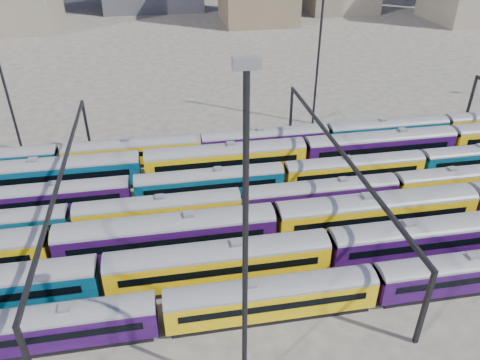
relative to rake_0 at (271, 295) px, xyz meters
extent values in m
plane|color=#433F39|center=(1.32, 15.00, -2.46)|extent=(500.00, 500.00, 0.00)
cube|color=black|center=(-19.17, 0.00, -2.14)|extent=(17.64, 2.29, 0.65)
cube|color=#1E0633|center=(-19.17, 0.00, -0.47)|extent=(18.57, 2.69, 2.69)
cylinder|color=#4C4C51|center=(-19.17, 0.00, 0.88)|extent=(18.57, 2.69, 2.69)
cube|color=black|center=(-19.17, -1.37, -0.14)|extent=(16.34, 0.06, 0.70)
cube|color=black|center=(-19.17, 1.37, -0.14)|extent=(16.34, 0.06, 0.70)
cube|color=slate|center=(-19.17, 0.00, 1.60)|extent=(0.93, 0.84, 0.32)
cube|color=black|center=(0.00, 0.00, -2.14)|extent=(17.64, 2.29, 0.65)
cube|color=#B08807|center=(0.00, 0.00, -0.47)|extent=(18.57, 2.69, 2.69)
cylinder|color=#4C4C51|center=(0.00, 0.00, 0.88)|extent=(18.57, 2.69, 2.69)
cube|color=black|center=(0.00, -1.37, -0.14)|extent=(16.34, 0.06, 0.70)
cube|color=black|center=(0.00, 1.37, -0.14)|extent=(16.34, 0.06, 0.70)
cube|color=slate|center=(0.00, 0.00, 1.60)|extent=(0.93, 0.84, 0.32)
cube|color=black|center=(19.17, 0.00, -2.14)|extent=(17.64, 2.29, 0.65)
cube|color=#1E0633|center=(19.17, 0.00, -0.47)|extent=(18.57, 2.69, 2.69)
cylinder|color=#4C4C51|center=(19.17, 0.00, 0.88)|extent=(18.57, 2.69, 2.69)
cube|color=black|center=(19.17, -1.37, -0.14)|extent=(16.34, 0.06, 0.70)
cube|color=black|center=(19.17, 1.37, -0.14)|extent=(16.34, 0.06, 0.70)
cube|color=slate|center=(19.17, 0.00, 1.60)|extent=(0.93, 0.84, 0.32)
cube|color=black|center=(-3.90, 5.00, -2.09)|extent=(19.99, 2.59, 0.74)
cube|color=#B08807|center=(-3.90, 5.00, -0.20)|extent=(21.04, 3.05, 3.05)
cylinder|color=#4C4C51|center=(-3.90, 5.00, 1.33)|extent=(21.04, 3.05, 3.05)
cube|color=black|center=(-3.90, 3.45, 0.17)|extent=(18.52, 0.06, 0.79)
cube|color=black|center=(-3.90, 6.55, 0.17)|extent=(18.52, 0.06, 0.79)
cube|color=slate|center=(-3.90, 5.00, 2.14)|extent=(1.05, 0.95, 0.37)
cube|color=black|center=(17.74, 5.00, -2.09)|extent=(19.99, 2.59, 0.74)
cube|color=#1E0633|center=(17.74, 5.00, -0.20)|extent=(21.04, 3.05, 3.05)
cylinder|color=#4C4C51|center=(17.74, 5.00, 1.33)|extent=(21.04, 3.05, 3.05)
cube|color=black|center=(17.74, 3.45, 0.17)|extent=(18.52, 0.06, 0.79)
cube|color=black|center=(17.74, 6.55, 0.17)|extent=(18.52, 0.06, 0.79)
cube|color=slate|center=(17.74, 5.00, 2.14)|extent=(1.05, 0.95, 0.37)
cube|color=black|center=(-8.54, 10.00, -2.08)|extent=(20.93, 2.72, 0.77)
cube|color=#1E0633|center=(-8.54, 10.00, -0.09)|extent=(22.03, 3.19, 3.19)
cylinder|color=#4C4C51|center=(-8.54, 10.00, 1.50)|extent=(22.03, 3.19, 3.19)
cube|color=black|center=(-8.54, 8.38, 0.29)|extent=(19.39, 0.06, 0.83)
cube|color=black|center=(-8.54, 11.62, 0.29)|extent=(19.39, 0.06, 0.83)
cube|color=slate|center=(-8.54, 10.00, 2.35)|extent=(1.10, 0.99, 0.39)
cube|color=black|center=(14.09, 10.00, -2.08)|extent=(20.93, 2.72, 0.77)
cube|color=#B08807|center=(14.09, 10.00, -0.09)|extent=(22.03, 3.19, 3.19)
cylinder|color=#4C4C51|center=(14.09, 10.00, 1.50)|extent=(22.03, 3.19, 3.19)
cube|color=black|center=(14.09, 8.38, 0.29)|extent=(19.39, 0.06, 0.83)
cube|color=black|center=(14.09, 11.62, 0.29)|extent=(19.39, 0.06, 0.83)
cube|color=slate|center=(14.09, 10.00, 2.35)|extent=(1.10, 0.99, 0.39)
cube|color=black|center=(-9.28, 15.00, -2.14)|extent=(17.25, 2.24, 0.64)
cube|color=#B08807|center=(-9.28, 15.00, -0.51)|extent=(18.16, 2.63, 2.63)
cylinder|color=#4C4C51|center=(-9.28, 15.00, 0.81)|extent=(18.16, 2.63, 2.63)
cube|color=black|center=(-9.28, 13.66, -0.19)|extent=(15.98, 0.06, 0.68)
cube|color=black|center=(-9.28, 16.34, -0.19)|extent=(15.98, 0.06, 0.68)
cube|color=slate|center=(-9.28, 15.00, 1.51)|extent=(0.91, 0.82, 0.32)
cube|color=black|center=(9.48, 15.00, -2.14)|extent=(17.25, 2.24, 0.64)
cube|color=#1E0633|center=(9.48, 15.00, -0.51)|extent=(18.16, 2.63, 2.63)
cylinder|color=#4C4C51|center=(9.48, 15.00, 0.81)|extent=(18.16, 2.63, 2.63)
cube|color=black|center=(9.48, 13.66, -0.19)|extent=(15.98, 0.06, 0.68)
cube|color=black|center=(9.48, 16.34, -0.19)|extent=(15.98, 0.06, 0.68)
cube|color=slate|center=(9.48, 15.00, 1.51)|extent=(0.91, 0.82, 0.32)
cube|color=black|center=(28.24, 15.00, -2.14)|extent=(17.25, 2.24, 0.64)
cube|color=#B08807|center=(28.24, 15.00, -0.51)|extent=(18.16, 2.63, 2.63)
cylinder|color=#4C4C51|center=(28.24, 15.00, 0.81)|extent=(18.16, 2.63, 2.63)
cube|color=black|center=(28.24, 13.66, -0.19)|extent=(15.98, 0.06, 0.68)
cube|color=black|center=(28.24, 16.34, -0.19)|extent=(15.98, 0.06, 0.68)
cube|color=slate|center=(28.24, 15.00, 1.51)|extent=(0.91, 0.82, 0.32)
cube|color=black|center=(-21.60, 20.00, -2.15)|extent=(17.13, 2.22, 0.63)
cube|color=#1E0633|center=(-21.60, 20.00, -0.52)|extent=(18.03, 2.61, 2.61)
cylinder|color=#4C4C51|center=(-21.60, 20.00, 0.78)|extent=(18.03, 2.61, 2.61)
cube|color=black|center=(-21.60, 18.67, -0.21)|extent=(15.86, 0.06, 0.68)
cube|color=black|center=(-21.60, 21.33, -0.21)|extent=(15.86, 0.06, 0.68)
cube|color=slate|center=(-21.60, 20.00, 1.48)|extent=(0.90, 0.81, 0.32)
cube|color=black|center=(-2.97, 20.00, -2.15)|extent=(17.13, 2.22, 0.63)
cube|color=#043046|center=(-2.97, 20.00, -0.52)|extent=(18.03, 2.61, 2.61)
cylinder|color=#4C4C51|center=(-2.97, 20.00, 0.78)|extent=(18.03, 2.61, 2.61)
cube|color=black|center=(-2.97, 18.67, -0.21)|extent=(15.86, 0.06, 0.68)
cube|color=black|center=(-2.97, 21.33, -0.21)|extent=(15.86, 0.06, 0.68)
cube|color=slate|center=(-2.97, 20.00, 1.48)|extent=(0.90, 0.81, 0.32)
cube|color=black|center=(15.66, 20.00, -2.15)|extent=(17.13, 2.22, 0.63)
cube|color=#B08807|center=(15.66, 20.00, -0.52)|extent=(18.03, 2.61, 2.61)
cylinder|color=#4C4C51|center=(15.66, 20.00, 0.78)|extent=(18.03, 2.61, 2.61)
cube|color=black|center=(15.66, 18.67, -0.21)|extent=(15.86, 0.06, 0.68)
cube|color=black|center=(15.66, 21.33, -0.21)|extent=(15.86, 0.06, 0.68)
cube|color=slate|center=(15.66, 20.00, 1.48)|extent=(0.90, 0.81, 0.32)
cube|color=black|center=(34.28, 21.33, -0.21)|extent=(15.86, 0.06, 0.68)
cube|color=black|center=(-21.87, 25.00, -2.09)|extent=(19.97, 2.59, 0.74)
cube|color=#043046|center=(-21.87, 25.00, -0.20)|extent=(21.02, 3.05, 3.05)
cylinder|color=#4C4C51|center=(-21.87, 25.00, 1.32)|extent=(21.02, 3.05, 3.05)
cube|color=black|center=(-21.87, 23.46, 0.16)|extent=(18.50, 0.06, 0.79)
cube|color=black|center=(-21.87, 26.54, 0.16)|extent=(18.50, 0.06, 0.79)
cube|color=slate|center=(-21.87, 25.00, 2.13)|extent=(1.05, 0.95, 0.37)
cube|color=black|center=(-0.25, 25.00, -2.09)|extent=(19.97, 2.59, 0.74)
cube|color=#B08807|center=(-0.25, 25.00, -0.20)|extent=(21.02, 3.05, 3.05)
cylinder|color=#4C4C51|center=(-0.25, 25.00, 1.32)|extent=(21.02, 3.05, 3.05)
cube|color=black|center=(-0.25, 23.46, 0.16)|extent=(18.50, 0.06, 0.79)
cube|color=black|center=(-0.25, 26.54, 0.16)|extent=(18.50, 0.06, 0.79)
cube|color=slate|center=(-0.25, 25.00, 2.13)|extent=(1.05, 0.95, 0.37)
cube|color=black|center=(21.37, 25.00, -2.09)|extent=(19.97, 2.59, 0.74)
cube|color=#1E0633|center=(21.37, 25.00, -0.20)|extent=(21.02, 3.05, 3.05)
cylinder|color=#4C4C51|center=(21.37, 25.00, 1.32)|extent=(21.02, 3.05, 3.05)
cube|color=black|center=(21.37, 23.46, 0.16)|extent=(18.50, 0.06, 0.79)
cube|color=black|center=(21.37, 26.54, 0.16)|extent=(18.50, 0.06, 0.79)
cube|color=slate|center=(21.37, 25.00, 2.13)|extent=(1.05, 0.95, 0.37)
cube|color=black|center=(-12.57, 30.00, -2.14)|extent=(17.25, 2.24, 0.64)
cube|color=#B08807|center=(-12.57, 30.00, -0.51)|extent=(18.16, 2.63, 2.63)
cylinder|color=#4C4C51|center=(-12.57, 30.00, 0.81)|extent=(18.16, 2.63, 2.63)
cube|color=black|center=(-12.57, 28.66, -0.19)|extent=(15.98, 0.06, 0.68)
cube|color=black|center=(-12.57, 31.34, -0.19)|extent=(15.98, 0.06, 0.68)
cube|color=slate|center=(-12.57, 30.00, 1.51)|extent=(0.91, 0.82, 0.32)
cube|color=black|center=(6.19, 30.00, -2.14)|extent=(17.25, 2.24, 0.64)
cube|color=#1E0633|center=(6.19, 30.00, -0.51)|extent=(18.16, 2.63, 2.63)
cylinder|color=#4C4C51|center=(6.19, 30.00, 0.81)|extent=(18.16, 2.63, 2.63)
cube|color=black|center=(6.19, 28.66, -0.19)|extent=(15.98, 0.06, 0.68)
cube|color=black|center=(6.19, 31.34, -0.19)|extent=(15.98, 0.06, 0.68)
cube|color=slate|center=(6.19, 30.00, 1.51)|extent=(0.91, 0.82, 0.32)
cube|color=black|center=(24.94, 30.00, -2.14)|extent=(17.25, 2.24, 0.64)
cube|color=#043046|center=(24.94, 30.00, -0.51)|extent=(18.16, 2.63, 2.63)
cylinder|color=#4C4C51|center=(24.94, 30.00, 0.81)|extent=(18.16, 2.63, 2.63)
cube|color=black|center=(24.94, 28.66, -0.19)|extent=(15.98, 0.06, 0.68)
cube|color=black|center=(24.94, 31.34, -0.19)|extent=(15.98, 0.06, 0.68)
cube|color=slate|center=(24.94, 30.00, 1.51)|extent=(0.91, 0.82, 0.32)
cube|color=black|center=(-18.68, 35.00, 1.54)|extent=(0.35, 0.35, 8.00)
cube|color=black|center=(-18.68, 15.00, 5.34)|extent=(0.30, 40.00, 0.45)
cube|color=black|center=(11.32, -5.00, 1.54)|extent=(0.35, 0.35, 8.00)
cube|color=black|center=(11.32, 35.00, 1.54)|extent=(0.35, 0.35, 8.00)
cube|color=black|center=(11.32, 15.00, 5.34)|extent=(0.30, 40.00, 0.45)
cube|color=black|center=(41.32, 35.00, 1.54)|extent=(0.35, 0.35, 8.00)
cylinder|color=black|center=(-28.68, 37.00, 10.04)|extent=(0.36, 0.36, 25.00)
cylinder|color=black|center=(-3.68, -7.00, 10.04)|extent=(0.36, 0.36, 25.00)
cube|color=slate|center=(-3.68, -7.00, 22.84)|extent=(1.40, 0.50, 0.60)
cylinder|color=black|center=(16.32, 39.00, 10.04)|extent=(0.36, 0.36, 25.00)
camera|label=1|loc=(-7.82, -28.50, 29.67)|focal=35.00mm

